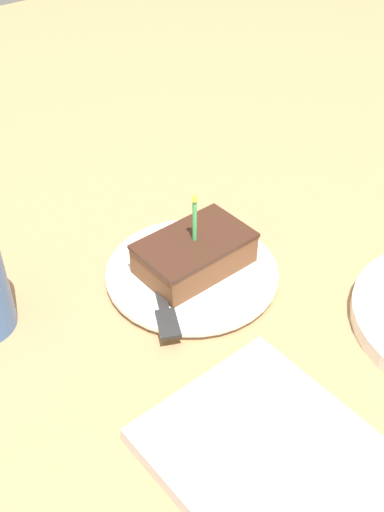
# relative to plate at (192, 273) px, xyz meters

# --- Properties ---
(ground_plane) EXTENTS (2.40, 2.40, 0.04)m
(ground_plane) POSITION_rel_plate_xyz_m (-0.01, 0.02, -0.03)
(ground_plane) COLOR #9E754C
(ground_plane) RESTS_ON ground
(plate) EXTENTS (0.22, 0.22, 0.01)m
(plate) POSITION_rel_plate_xyz_m (0.00, 0.00, 0.00)
(plate) COLOR white
(plate) RESTS_ON ground_plane
(cake_slice) EXTENTS (0.09, 0.14, 0.11)m
(cake_slice) POSITION_rel_plate_xyz_m (0.00, -0.01, 0.03)
(cake_slice) COLOR brown
(cake_slice) RESTS_ON plate
(fork) EXTENTS (0.17, 0.10, 0.00)m
(fork) POSITION_rel_plate_xyz_m (-0.01, 0.06, 0.01)
(fork) COLOR #262626
(fork) RESTS_ON plate
(marble_board) EXTENTS (0.22, 0.19, 0.02)m
(marble_board) POSITION_rel_plate_xyz_m (-0.25, 0.11, 0.00)
(marble_board) COLOR silver
(marble_board) RESTS_ON ground_plane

